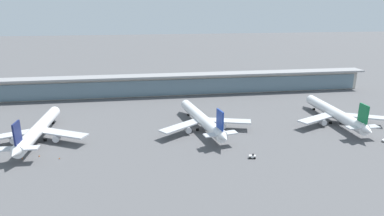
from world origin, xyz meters
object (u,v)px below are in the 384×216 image
(safety_cone_bravo, at_px, (20,156))
(safety_cone_delta, at_px, (39,156))
(safety_cone_charlie, at_px, (22,158))
(service_truck_near_nose_yellow, at_px, (12,136))
(airliner_left_stand, at_px, (38,130))
(service_truck_mid_apron_white, at_px, (252,156))
(airliner_right_stand, at_px, (335,113))
(safety_cone_alpha, at_px, (59,158))
(airliner_centre_stand, at_px, (202,119))

(safety_cone_bravo, bearing_deg, safety_cone_delta, -5.65)
(safety_cone_charlie, bearing_deg, service_truck_near_nose_yellow, 116.59)
(airliner_left_stand, xyz_separation_m, service_truck_mid_apron_white, (95.77, -34.78, -4.60))
(airliner_right_stand, xyz_separation_m, safety_cone_alpha, (-141.21, -24.99, -5.15))
(airliner_centre_stand, relative_size, safety_cone_delta, 92.87)
(service_truck_near_nose_yellow, bearing_deg, safety_cone_alpha, -44.69)
(airliner_centre_stand, height_order, safety_cone_bravo, airliner_centre_stand)
(airliner_left_stand, height_order, safety_cone_charlie, airliner_left_stand)
(service_truck_near_nose_yellow, height_order, safety_cone_charlie, service_truck_near_nose_yellow)
(airliner_left_stand, xyz_separation_m, service_truck_near_nose_yellow, (-14.42, 5.26, -4.60))
(service_truck_mid_apron_white, distance_m, safety_cone_alpha, 82.43)
(service_truck_near_nose_yellow, relative_size, service_truck_mid_apron_white, 1.05)
(safety_cone_bravo, bearing_deg, service_truck_mid_apron_white, -9.36)
(airliner_right_stand, bearing_deg, safety_cone_alpha, -169.97)
(service_truck_mid_apron_white, bearing_deg, airliner_centre_stand, 111.55)
(airliner_left_stand, relative_size, safety_cone_delta, 93.17)
(airliner_left_stand, height_order, safety_cone_delta, airliner_left_stand)
(airliner_left_stand, height_order, safety_cone_bravo, airliner_left_stand)
(airliner_centre_stand, bearing_deg, safety_cone_charlie, -163.86)
(service_truck_mid_apron_white, height_order, safety_cone_bravo, service_truck_mid_apron_white)
(safety_cone_delta, bearing_deg, airliner_right_stand, 8.05)
(safety_cone_bravo, relative_size, safety_cone_delta, 1.00)
(airliner_centre_stand, xyz_separation_m, safety_cone_delta, (-75.78, -22.38, -5.15))
(service_truck_near_nose_yellow, height_order, safety_cone_bravo, service_truck_near_nose_yellow)
(airliner_left_stand, bearing_deg, service_truck_mid_apron_white, -19.96)
(airliner_left_stand, xyz_separation_m, airliner_centre_stand, (80.82, 3.08, 0.00))
(airliner_left_stand, distance_m, safety_cone_charlie, 21.39)
(airliner_right_stand, distance_m, safety_cone_charlie, 158.52)
(safety_cone_bravo, height_order, safety_cone_delta, same)
(airliner_left_stand, bearing_deg, safety_cone_delta, -75.37)
(airliner_left_stand, relative_size, safety_cone_alpha, 93.17)
(airliner_left_stand, height_order, safety_cone_alpha, airliner_left_stand)
(airliner_left_stand, relative_size, safety_cone_bravo, 93.17)
(service_truck_near_nose_yellow, distance_m, safety_cone_delta, 31.34)
(airliner_centre_stand, distance_m, safety_cone_charlie, 85.77)
(airliner_centre_stand, bearing_deg, safety_cone_delta, -163.55)
(safety_cone_delta, bearing_deg, service_truck_near_nose_yellow, 128.39)
(service_truck_mid_apron_white, bearing_deg, safety_cone_alpha, 171.81)
(safety_cone_charlie, distance_m, safety_cone_delta, 6.61)
(safety_cone_alpha, distance_m, safety_cone_charlie, 15.77)
(airliner_left_stand, bearing_deg, airliner_centre_stand, 2.18)
(airliner_right_stand, height_order, service_truck_mid_apron_white, airliner_right_stand)
(airliner_right_stand, relative_size, safety_cone_delta, 93.00)
(airliner_left_stand, distance_m, service_truck_mid_apron_white, 101.99)
(airliner_centre_stand, distance_m, airliner_right_stand, 74.58)
(airliner_centre_stand, xyz_separation_m, safety_cone_bravo, (-83.86, -21.58, -5.15))
(airliner_left_stand, distance_m, safety_cone_alpha, 27.53)
(airliner_centre_stand, height_order, safety_cone_alpha, airliner_centre_stand)
(airliner_left_stand, bearing_deg, airliner_right_stand, 0.72)
(airliner_centre_stand, height_order, safety_cone_charlie, airliner_centre_stand)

